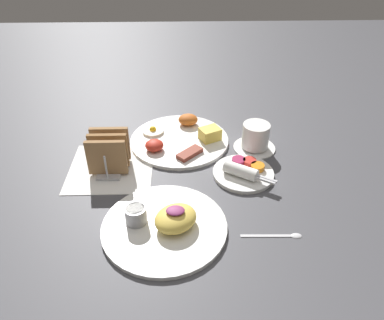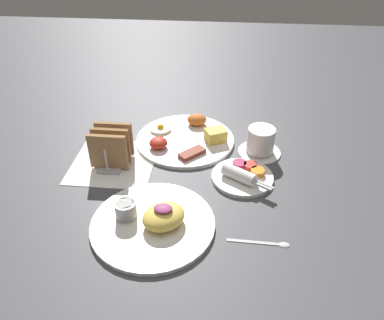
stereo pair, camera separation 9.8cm
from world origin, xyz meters
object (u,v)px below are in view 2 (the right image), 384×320
at_px(plate_condiments, 243,175).
at_px(toast_rack, 111,147).
at_px(plate_foreground, 153,221).
at_px(coffee_cup, 260,142).
at_px(plate_breakfast, 186,138).

distance_m(plate_condiments, toast_rack, 0.35).
height_order(plate_foreground, toast_rack, toast_rack).
bearing_deg(toast_rack, coffee_cup, 12.05).
bearing_deg(plate_condiments, toast_rack, 173.49).
relative_size(plate_condiments, plate_foreground, 0.58).
height_order(plate_condiments, toast_rack, toast_rack).
bearing_deg(toast_rack, plate_breakfast, 34.79).
xyz_separation_m(plate_foreground, toast_rack, (-0.15, 0.23, 0.04)).
height_order(plate_breakfast, toast_rack, toast_rack).
relative_size(plate_condiments, toast_rack, 1.37).
distance_m(plate_breakfast, coffee_cup, 0.22).
xyz_separation_m(plate_breakfast, toast_rack, (-0.19, -0.13, 0.04)).
relative_size(plate_foreground, toast_rack, 2.37).
bearing_deg(plate_breakfast, plate_condiments, -45.83).
height_order(plate_breakfast, plate_condiments, plate_breakfast).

